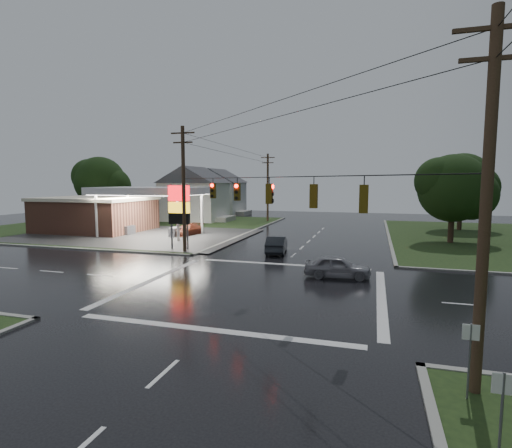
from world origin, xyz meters
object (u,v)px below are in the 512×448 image
(utility_pole_nw, at_px, (184,188))
(tree_nw_behind, at_px, (101,182))
(car_north, at_px, (277,244))
(pylon_sign, at_px, (179,206))
(house_near, at_px, (195,193))
(house_far, at_px, (217,191))
(gas_station, at_px, (103,211))
(tree_ne_near, at_px, (455,188))
(utility_pole_n, at_px, (268,186))
(utility_pole_se, at_px, (486,201))
(car_pump, at_px, (188,230))
(tree_ne_far, at_px, (463,182))
(car_crossing, at_px, (337,267))

(utility_pole_nw, xyz_separation_m, tree_nw_behind, (-24.34, 20.49, 0.46))
(car_north, bearing_deg, pylon_sign, -0.76)
(house_near, bearing_deg, house_far, 94.76)
(gas_station, xyz_separation_m, tree_ne_near, (39.82, 2.29, 3.01))
(utility_pole_n, xyz_separation_m, house_near, (-11.45, -2.00, -1.06))
(utility_pole_se, bearing_deg, house_far, 118.68)
(utility_pole_n, distance_m, car_pump, 19.56)
(tree_ne_far, relative_size, car_crossing, 2.29)
(utility_pole_n, relative_size, car_crossing, 2.45)
(gas_station, distance_m, house_near, 17.07)
(utility_pole_n, height_order, car_crossing, utility_pole_n)
(house_near, height_order, car_crossing, house_near)
(pylon_sign, xyz_separation_m, car_crossing, (14.79, -6.59, -3.28))
(car_crossing, bearing_deg, pylon_sign, 61.81)
(car_pump, bearing_deg, car_crossing, -30.85)
(tree_nw_behind, height_order, car_pump, tree_nw_behind)
(utility_pole_se, bearing_deg, pylon_sign, 135.00)
(car_crossing, relative_size, car_pump, 0.93)
(pylon_sign, xyz_separation_m, utility_pole_nw, (1.00, -1.00, 1.71))
(pylon_sign, xyz_separation_m, tree_nw_behind, (-23.34, 19.49, 2.17))
(house_near, bearing_deg, gas_station, -106.17)
(car_pump, bearing_deg, house_far, 114.76)
(pylon_sign, bearing_deg, gas_station, 148.78)
(pylon_sign, relative_size, utility_pole_nw, 0.55)
(gas_station, distance_m, car_pump, 11.61)
(utility_pole_se, distance_m, car_pump, 37.91)
(house_far, relative_size, car_north, 2.43)
(house_far, height_order, car_crossing, house_far)
(house_far, bearing_deg, pylon_sign, -73.02)
(car_north, bearing_deg, utility_pole_n, -81.39)
(utility_pole_nw, xyz_separation_m, tree_ne_near, (23.64, 12.49, -0.16))
(utility_pole_se, height_order, house_far, utility_pole_se)
(utility_pole_se, bearing_deg, gas_station, 140.30)
(pylon_sign, distance_m, house_far, 39.21)
(gas_station, xyz_separation_m, car_crossing, (29.96, -15.79, -1.82))
(house_near, relative_size, tree_ne_far, 1.13)
(utility_pole_n, bearing_deg, utility_pole_nw, -90.00)
(utility_pole_n, bearing_deg, tree_ne_far, -8.55)
(utility_pole_nw, bearing_deg, tree_nw_behind, 139.90)
(tree_nw_behind, distance_m, car_north, 37.46)
(gas_station, bearing_deg, tree_nw_behind, 128.42)
(gas_station, relative_size, car_north, 5.77)
(house_far, bearing_deg, car_pump, -74.75)
(house_far, xyz_separation_m, car_crossing, (26.24, -44.09, -3.68))
(gas_station, distance_m, car_north, 25.41)
(house_near, xyz_separation_m, car_pump, (6.73, -16.37, -3.74))
(gas_station, relative_size, utility_pole_nw, 2.38)
(gas_station, xyz_separation_m, utility_pole_se, (35.18, -29.20, 3.17))
(pylon_sign, height_order, tree_nw_behind, tree_nw_behind)
(tree_ne_far, height_order, car_crossing, tree_ne_far)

